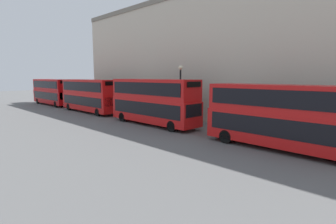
{
  "coord_description": "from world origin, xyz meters",
  "views": [
    {
      "loc": [
        -15.83,
        -0.33,
        4.91
      ],
      "look_at": [
        0.48,
        16.19,
        1.74
      ],
      "focal_mm": 28.0,
      "sensor_mm": 36.0,
      "label": 1
    }
  ],
  "objects_px": {
    "bus_third_in_queue": "(89,94)",
    "bus_trailing": "(52,91)",
    "bus_leading": "(287,115)",
    "bus_second_in_queue": "(153,100)"
  },
  "relations": [
    {
      "from": "bus_second_in_queue",
      "to": "bus_third_in_queue",
      "type": "distance_m",
      "value": 13.14
    },
    {
      "from": "bus_third_in_queue",
      "to": "bus_leading",
      "type": "bearing_deg",
      "value": -90.0
    },
    {
      "from": "bus_leading",
      "to": "bus_third_in_queue",
      "type": "height_order",
      "value": "bus_third_in_queue"
    },
    {
      "from": "bus_leading",
      "to": "bus_trailing",
      "type": "xyz_separation_m",
      "value": [
        -0.0,
        39.3,
        0.02
      ]
    },
    {
      "from": "bus_third_in_queue",
      "to": "bus_trailing",
      "type": "bearing_deg",
      "value": 90.0
    },
    {
      "from": "bus_second_in_queue",
      "to": "bus_third_in_queue",
      "type": "bearing_deg",
      "value": 90.0
    },
    {
      "from": "bus_second_in_queue",
      "to": "bus_trailing",
      "type": "height_order",
      "value": "bus_second_in_queue"
    },
    {
      "from": "bus_trailing",
      "to": "bus_leading",
      "type": "bearing_deg",
      "value": -90.0
    },
    {
      "from": "bus_trailing",
      "to": "bus_second_in_queue",
      "type": "bearing_deg",
      "value": -90.0
    },
    {
      "from": "bus_leading",
      "to": "bus_third_in_queue",
      "type": "relative_size",
      "value": 0.96
    }
  ]
}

